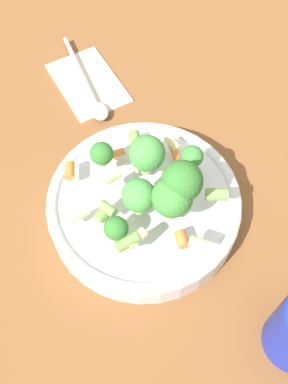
% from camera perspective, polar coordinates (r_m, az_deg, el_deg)
% --- Properties ---
extents(ground_plane, '(3.00, 3.00, 0.00)m').
position_cam_1_polar(ground_plane, '(0.59, 0.00, -2.68)').
color(ground_plane, brown).
extents(bowl, '(0.24, 0.24, 0.04)m').
position_cam_1_polar(bowl, '(0.57, 0.00, -1.61)').
color(bowl, silver).
rests_on(bowl, ground_plane).
extents(pasta_salad, '(0.18, 0.20, 0.09)m').
position_cam_1_polar(pasta_salad, '(0.51, 1.55, 1.42)').
color(pasta_salad, '#8CB766').
rests_on(pasta_salad, bowl).
extents(napkin, '(0.16, 0.16, 0.01)m').
position_cam_1_polar(napkin, '(0.73, -7.14, 13.66)').
color(napkin, beige).
rests_on(napkin, ground_plane).
extents(spoon, '(0.16, 0.12, 0.01)m').
position_cam_1_polar(spoon, '(0.71, -6.84, 12.49)').
color(spoon, silver).
rests_on(spoon, napkin).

